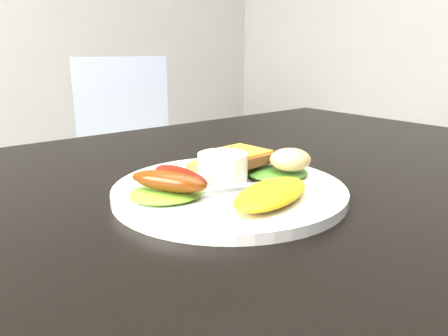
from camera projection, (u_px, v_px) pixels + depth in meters
dining_table at (239, 192)px, 0.60m from camera, size 1.20×0.80×0.04m
dining_chair at (146, 174)px, 1.66m from camera, size 0.44×0.44×0.04m
plate at (229, 191)px, 0.52m from camera, size 0.28×0.28×0.01m
lettuce_left at (167, 193)px, 0.48m from camera, size 0.10×0.09×0.01m
lettuce_right at (278, 172)px, 0.56m from camera, size 0.09×0.08×0.01m
omelette at (271, 193)px, 0.46m from camera, size 0.13×0.09×0.02m
sausage_a at (168, 181)px, 0.47m from camera, size 0.06×0.09×0.02m
sausage_b at (180, 176)px, 0.49m from camera, size 0.03×0.09×0.02m
ramekin at (223, 168)px, 0.53m from camera, size 0.06×0.06×0.04m
toast_a at (224, 166)px, 0.58m from camera, size 0.10×0.10×0.01m
toast_b at (240, 157)px, 0.57m from camera, size 0.08×0.08×0.01m
potato_salad at (290, 160)px, 0.54m from camera, size 0.06×0.06×0.03m
fork at (203, 195)px, 0.48m from camera, size 0.14×0.06×0.00m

